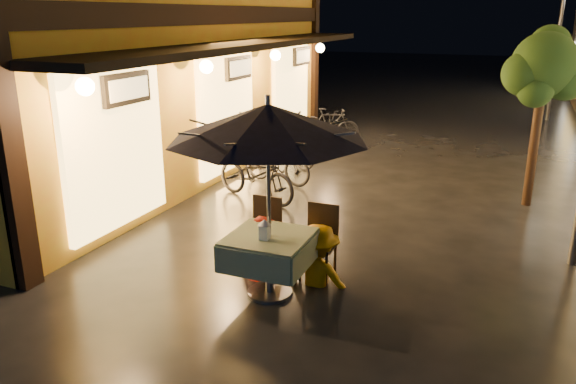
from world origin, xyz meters
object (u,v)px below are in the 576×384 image
at_px(patio_umbrella, 268,123).
at_px(person_yellow, 319,227).
at_px(cafe_table, 269,250).
at_px(bicycle_0, 256,174).
at_px(table_lantern, 265,228).
at_px(person_orange, 262,218).

height_order(patio_umbrella, person_yellow, patio_umbrella).
relative_size(cafe_table, bicycle_0, 0.53).
height_order(patio_umbrella, table_lantern, patio_umbrella).
bearing_deg(person_yellow, patio_umbrella, 49.91).
xyz_separation_m(cafe_table, table_lantern, (-0.00, -0.13, 0.33)).
height_order(table_lantern, bicycle_0, table_lantern).
xyz_separation_m(patio_umbrella, person_yellow, (0.44, 0.54, -1.39)).
bearing_deg(person_orange, table_lantern, 132.88).
height_order(table_lantern, person_yellow, person_yellow).
relative_size(person_orange, bicycle_0, 0.84).
distance_m(cafe_table, patio_umbrella, 1.56).
bearing_deg(cafe_table, table_lantern, -90.00).
relative_size(cafe_table, table_lantern, 3.96).
distance_m(cafe_table, person_orange, 0.63).
height_order(person_orange, person_yellow, person_orange).
height_order(cafe_table, patio_umbrella, patio_umbrella).
bearing_deg(person_orange, cafe_table, 138.50).
bearing_deg(person_yellow, table_lantern, 55.67).
bearing_deg(person_yellow, person_orange, 1.97).
distance_m(table_lantern, bicycle_0, 3.88).
distance_m(person_orange, person_yellow, 0.77).
bearing_deg(bicycle_0, cafe_table, -132.88).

